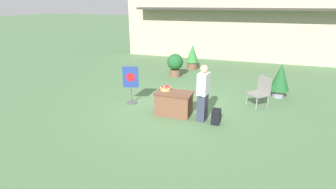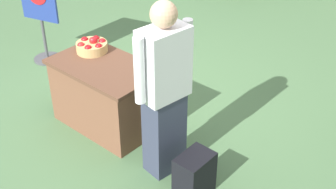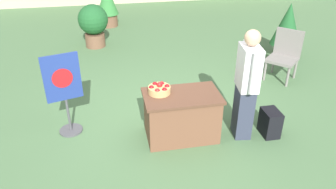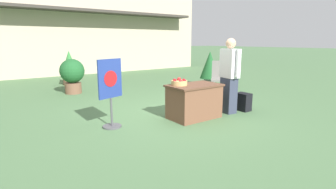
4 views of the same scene
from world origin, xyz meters
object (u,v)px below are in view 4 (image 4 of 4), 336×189
Objects in this scene: potted_plant_far_left at (70,67)px; person_visitor at (229,76)px; poster_board at (111,92)px; potted_plant_near_left at (210,66)px; backpack at (243,102)px; display_table at (194,101)px; patio_chair at (220,76)px; apple_basket at (179,82)px; potted_plant_near_right at (72,74)px.

person_visitor is at bearing -73.49° from potted_plant_far_left.
potted_plant_far_left is (0.80, 5.53, -0.02)m from poster_board.
backpack is at bearing -121.57° from potted_plant_near_left.
poster_board is 1.03× the size of potted_plant_far_left.
poster_board reaches higher than display_table.
poster_board is 5.40m from potted_plant_near_left.
person_visitor is 1.68× the size of patio_chair.
person_visitor reaches higher than potted_plant_far_left.
poster_board reaches higher than potted_plant_far_left.
display_table is 1.06m from person_visitor.
apple_basket is 4.26m from potted_plant_near_right.
person_visitor reaches higher than display_table.
potted_plant_near_left is at bearing 58.43° from backpack.
poster_board is (-3.04, 0.67, 0.49)m from backpack.
patio_chair is 0.79× the size of potted_plant_near_left.
apple_basket is at bearing -142.97° from potted_plant_near_left.
person_visitor is 1.33× the size of potted_plant_far_left.
potted_plant_far_left reaches higher than apple_basket.
potted_plant_near_left is 1.17× the size of potted_plant_near_right.
display_table is at bearing -10.06° from patio_chair.
display_table is 0.54m from apple_basket.
poster_board is 1.03× the size of potted_plant_near_left.
potted_plant_far_left is at bearing 141.66° from potted_plant_near_left.
person_visitor is 0.79m from backpack.
poster_board is at bearing -98.26° from potted_plant_far_left.
apple_basket is 3.23m from patio_chair.
poster_board is at bearing 167.51° from backpack.
poster_board reaches higher than apple_basket.
potted_plant_near_left is (1.83, 2.98, 0.51)m from backpack.
potted_plant_far_left is at bearing 109.85° from backpack.
poster_board is 3.83m from potted_plant_near_right.
apple_basket is at bearing -76.65° from potted_plant_near_right.
display_table is 1.04× the size of potted_plant_near_right.
potted_plant_far_left is (-1.81, 6.12, -0.18)m from person_visitor.
display_table is at bearing -81.57° from potted_plant_far_left.
poster_board is (-2.62, 0.58, -0.16)m from person_visitor.
potted_plant_far_left is (-0.58, 5.86, -0.11)m from apple_basket.
poster_board is 1.30× the size of patio_chair.
patio_chair is at bearing 57.34° from backpack.
backpack is at bearing 176.37° from person_visitor.
potted_plant_near_right is at bearing 120.56° from backpack.
backpack is 5.22m from potted_plant_near_right.
patio_chair is at bearing 89.76° from poster_board.
display_table is 3.41× the size of apple_basket.
poster_board reaches higher than backpack.
backpack is at bearing -9.33° from display_table.
potted_plant_near_left reaches higher than backpack.
display_table is 1.78m from poster_board.
poster_board reaches higher than potted_plant_near_left.
person_visitor is 1.56× the size of potted_plant_near_right.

